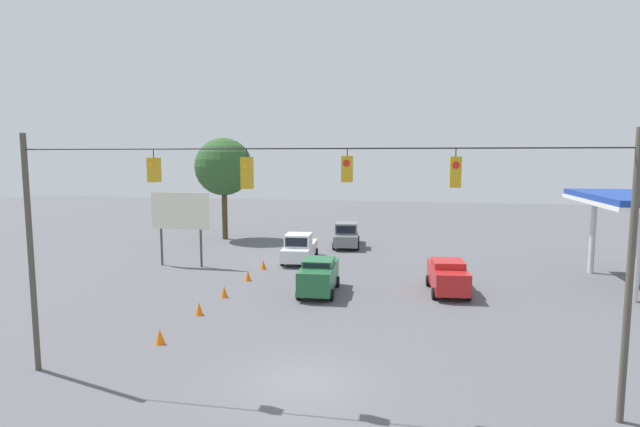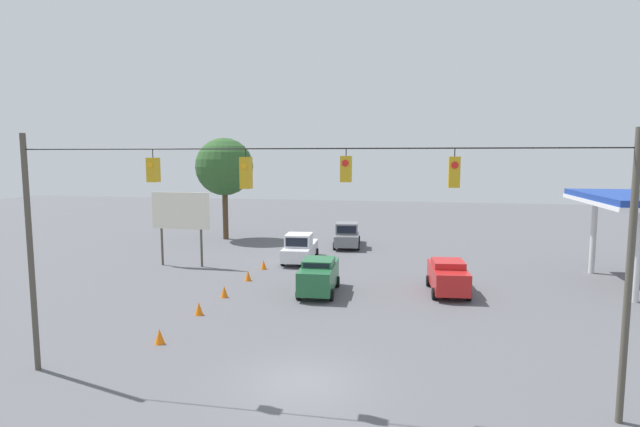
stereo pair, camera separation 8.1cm
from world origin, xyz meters
The scene contains 13 objects.
ground_plane centered at (0.00, 0.00, 0.00)m, with size 140.00×140.00×0.00m, color #56565B.
overhead_signal_span centered at (-0.02, 0.75, 5.45)m, with size 19.52×0.38×8.51m.
sedan_red_oncoming_far centered at (-5.61, -12.56, 0.98)m, with size 2.34×4.48×1.87m.
pickup_truck_white_withflow_far centered at (4.55, -19.33, 0.98)m, with size 2.45×5.56×2.12m.
pickup_truck_grey_withflow_deep centered at (1.97, -25.97, 0.98)m, with size 2.61×5.62×2.12m.
sedan_green_withflow_mid centered at (1.56, -11.18, 1.03)m, with size 2.17×4.50×1.97m.
traffic_cone_nearest centered at (6.56, -2.37, 0.32)m, with size 0.41×0.41×0.64m, color orange.
traffic_cone_second centered at (6.56, -6.20, 0.32)m, with size 0.41×0.41×0.64m, color orange.
traffic_cone_third centered at (6.49, -9.32, 0.32)m, with size 0.41×0.41×0.64m, color orange.
traffic_cone_fourth centered at (6.42, -13.08, 0.32)m, with size 0.41×0.41×0.64m, color orange.
traffic_cone_fifth centered at (6.42, -16.32, 0.32)m, with size 0.41×0.41×0.64m, color orange.
roadside_billboard centered at (12.40, -16.27, 3.68)m, with size 4.26×0.16×5.21m.
tree_horizon_left centered at (13.65, -27.76, 6.71)m, with size 5.30×5.30×9.39m.
Camera 1 is at (-3.61, 15.90, 7.71)m, focal length 28.00 mm.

